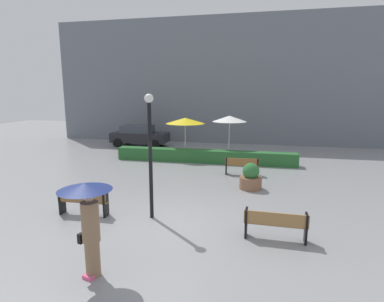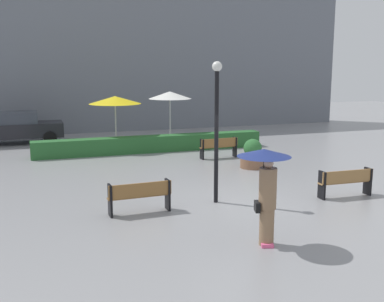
{
  "view_description": "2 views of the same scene",
  "coord_description": "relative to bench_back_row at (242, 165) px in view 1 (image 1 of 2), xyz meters",
  "views": [
    {
      "loc": [
        2.69,
        -8.83,
        4.0
      ],
      "look_at": [
        -0.34,
        5.03,
        1.3
      ],
      "focal_mm": 28.95,
      "sensor_mm": 36.0,
      "label": 1
    },
    {
      "loc": [
        -5.48,
        -11.83,
        3.86
      ],
      "look_at": [
        -0.12,
        3.61,
        0.85
      ],
      "focal_mm": 43.92,
      "sensor_mm": 36.0,
      "label": 2
    }
  ],
  "objects": [
    {
      "name": "bench_near_right",
      "position": [
        1.3,
        -6.69,
        -0.02
      ],
      "size": [
        1.71,
        0.38,
        0.83
      ],
      "color": "#9E7242",
      "rests_on": "ground"
    },
    {
      "name": "bench_near_left",
      "position": [
        -4.8,
        -6.22,
        -0.01
      ],
      "size": [
        1.69,
        0.4,
        0.84
      ],
      "color": "olive",
      "rests_on": "ground"
    },
    {
      "name": "pedestrian_with_umbrella",
      "position": [
        -2.75,
        -9.26,
        0.94
      ],
      "size": [
        1.15,
        1.15,
        2.12
      ],
      "color": "#8C6B4C",
      "rests_on": "ground"
    },
    {
      "name": "hedge_strip",
      "position": [
        -2.29,
        2.34,
        -0.15
      ],
      "size": [
        10.39,
        0.7,
        0.73
      ],
      "primitive_type": "cube",
      "color": "#28602D",
      "rests_on": "ground"
    },
    {
      "name": "planter_pot",
      "position": [
        0.49,
        -2.15,
        -0.04
      ],
      "size": [
        0.93,
        0.93,
        1.11
      ],
      "color": "brown",
      "rests_on": "ground"
    },
    {
      "name": "patio_umbrella_yellow",
      "position": [
        -3.69,
        3.51,
        1.77
      ],
      "size": [
        2.38,
        2.38,
        2.46
      ],
      "color": "silver",
      "rests_on": "ground"
    },
    {
      "name": "ground_plane",
      "position": [
        -1.93,
        -6.06,
        -0.52
      ],
      "size": [
        60.0,
        60.0,
        0.0
      ],
      "primitive_type": "plane",
      "color": "gray"
    },
    {
      "name": "lamp_post",
      "position": [
        -2.53,
        -5.93,
        1.91
      ],
      "size": [
        0.28,
        0.28,
        3.96
      ],
      "color": "black",
      "rests_on": "ground"
    },
    {
      "name": "parked_car",
      "position": [
        -8.01,
        6.75,
        0.3
      ],
      "size": [
        4.2,
        1.97,
        1.57
      ],
      "color": "black",
      "rests_on": "ground"
    },
    {
      "name": "bench_back_row",
      "position": [
        0.0,
        0.0,
        0.0
      ],
      "size": [
        1.65,
        0.39,
        0.85
      ],
      "color": "olive",
      "rests_on": "ground"
    },
    {
      "name": "patio_umbrella_white",
      "position": [
        -1.01,
        3.75,
        1.91
      ],
      "size": [
        2.05,
        2.05,
        2.61
      ],
      "color": "silver",
      "rests_on": "ground"
    },
    {
      "name": "building_facade",
      "position": [
        -1.93,
        9.94,
        4.33
      ],
      "size": [
        28.0,
        1.2,
        9.69
      ],
      "primitive_type": "cube",
      "color": "slate",
      "rests_on": "ground"
    }
  ]
}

